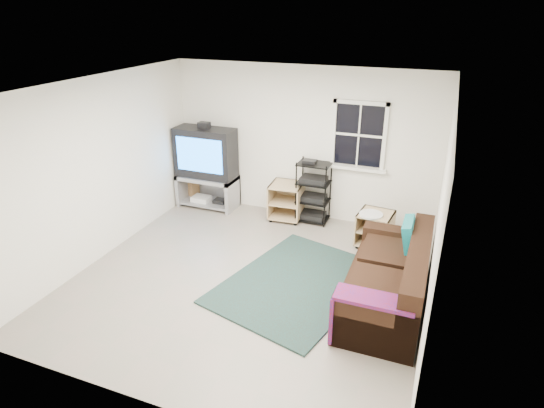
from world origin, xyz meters
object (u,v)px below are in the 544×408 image
at_px(tv_unit, 206,161).
at_px(sofa, 390,282).
at_px(av_rack, 313,196).
at_px(side_table_left, 287,199).
at_px(side_table_right, 375,226).

bearing_deg(tv_unit, sofa, -28.17).
distance_m(tv_unit, av_rack, 2.04).
distance_m(tv_unit, sofa, 4.08).
xyz_separation_m(side_table_left, side_table_right, (1.61, -0.46, -0.02)).
relative_size(av_rack, sofa, 0.53).
relative_size(side_table_left, sofa, 0.31).
xyz_separation_m(side_table_left, sofa, (2.03, -1.95, -0.01)).
distance_m(side_table_left, side_table_right, 1.67).
bearing_deg(sofa, tv_unit, 151.83).
height_order(av_rack, side_table_right, av_rack).
xyz_separation_m(tv_unit, av_rack, (2.00, 0.07, -0.40)).
bearing_deg(sofa, side_table_left, 136.16).
bearing_deg(side_table_right, sofa, -74.10).
bearing_deg(av_rack, tv_unit, -177.91).
height_order(tv_unit, av_rack, tv_unit).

